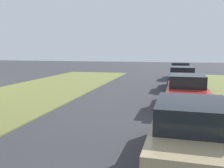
# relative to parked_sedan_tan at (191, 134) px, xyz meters

# --- Properties ---
(parked_sedan_tan) EXTENTS (2.02, 4.43, 1.57)m
(parked_sedan_tan) POSITION_rel_parked_sedan_tan_xyz_m (0.00, 0.00, 0.00)
(parked_sedan_tan) COLOR tan
(parked_sedan_tan) RESTS_ON ground
(parked_sedan_red) EXTENTS (2.02, 4.43, 1.57)m
(parked_sedan_red) POSITION_rel_parked_sedan_tan_xyz_m (0.25, 6.26, 0.00)
(parked_sedan_red) COLOR red
(parked_sedan_red) RESTS_ON ground
(parked_sedan_navy) EXTENTS (2.02, 4.43, 1.57)m
(parked_sedan_navy) POSITION_rel_parked_sedan_tan_xyz_m (0.25, 12.19, 0.00)
(parked_sedan_navy) COLOR navy
(parked_sedan_navy) RESTS_ON ground
(parked_sedan_white) EXTENTS (2.02, 4.43, 1.57)m
(parked_sedan_white) POSITION_rel_parked_sedan_tan_xyz_m (0.33, 18.51, 0.00)
(parked_sedan_white) COLOR white
(parked_sedan_white) RESTS_ON ground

